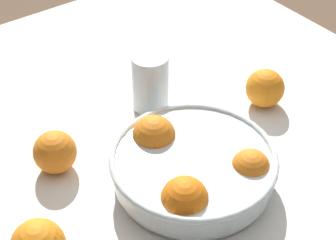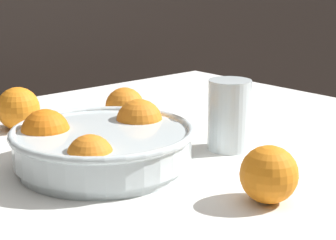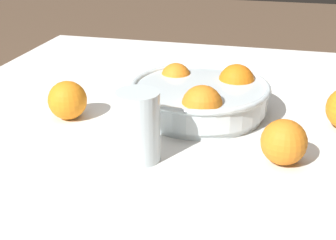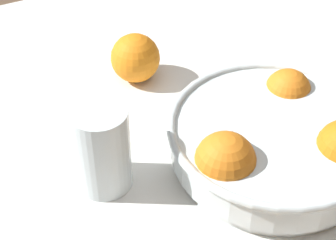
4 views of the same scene
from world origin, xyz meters
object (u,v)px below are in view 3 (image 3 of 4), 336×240
Objects in this scene: fruit_bowl at (201,96)px; orange_loose_aside at (68,100)px; orange_loose_front at (284,142)px; juice_glass at (139,130)px.

fruit_bowl is 0.28m from orange_loose_aside.
orange_loose_front is at bearing 44.40° from fruit_bowl.
juice_glass reaches higher than orange_loose_front.
juice_glass is 0.23m from orange_loose_aside.
fruit_bowl is at bearing -135.60° from orange_loose_front.
orange_loose_front is at bearing 100.82° from juice_glass.
fruit_bowl is 0.23m from juice_glass.
juice_glass is 0.24m from orange_loose_front.
juice_glass is 1.58× the size of orange_loose_front.
fruit_bowl reaches higher than orange_loose_aside.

